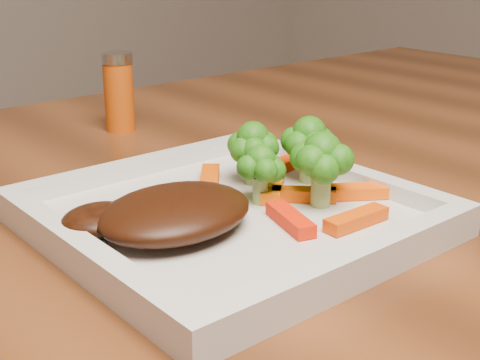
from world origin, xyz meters
TOP-DOWN VIEW (x-y plane):
  - plate at (0.06, 0.06)m, footprint 0.27×0.27m
  - steak at (0.01, 0.06)m, footprint 0.13×0.10m
  - broccoli_0 at (0.12, 0.10)m, footprint 0.07×0.07m
  - broccoli_1 at (0.16, 0.07)m, footprint 0.06×0.06m
  - broccoli_2 at (0.13, 0.02)m, footprint 0.07×0.07m
  - broccoli_3 at (0.09, 0.06)m, footprint 0.05×0.05m
  - carrot_0 at (0.12, -0.02)m, footprint 0.06×0.02m
  - carrot_1 at (0.16, 0.02)m, footprint 0.06×0.05m
  - carrot_2 at (0.08, 0.01)m, footprint 0.03×0.06m
  - carrot_3 at (0.16, 0.11)m, footprint 0.06×0.03m
  - carrot_4 at (0.09, 0.12)m, footprint 0.05×0.05m
  - carrot_5 at (0.12, 0.04)m, footprint 0.05×0.05m
  - carrot_6 at (0.11, 0.07)m, footprint 0.05×0.05m
  - spice_shaker at (0.14, 0.36)m, footprint 0.04×0.04m

SIDE VIEW (x-z plane):
  - plate at x=0.06m, z-range 0.75..0.76m
  - carrot_0 at x=0.12m, z-range 0.76..0.77m
  - carrot_1 at x=0.16m, z-range 0.76..0.77m
  - carrot_2 at x=0.08m, z-range 0.76..0.77m
  - carrot_3 at x=0.16m, z-range 0.76..0.77m
  - carrot_4 at x=0.09m, z-range 0.76..0.77m
  - carrot_5 at x=0.12m, z-range 0.76..0.77m
  - carrot_6 at x=0.11m, z-range 0.76..0.77m
  - steak at x=0.01m, z-range 0.76..0.79m
  - broccoli_2 at x=0.13m, z-range 0.76..0.82m
  - broccoli_3 at x=0.09m, z-range 0.76..0.82m
  - broccoli_1 at x=0.16m, z-range 0.76..0.83m
  - spice_shaker at x=0.14m, z-range 0.75..0.84m
  - broccoli_0 at x=0.12m, z-range 0.76..0.83m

